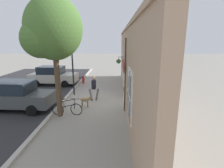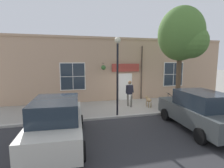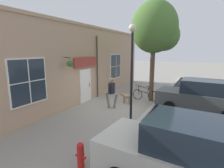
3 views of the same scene
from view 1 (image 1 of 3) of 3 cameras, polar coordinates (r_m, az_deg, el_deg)
name	(u,v)px [view 1 (image 1 of 3)]	position (r m, az deg, el deg)	size (l,w,h in m)	color
ground_plane	(93,101)	(12.17, -6.32, -5.67)	(90.00, 90.00, 0.00)	gray
curb_and_road	(9,101)	(14.17, -30.54, -4.67)	(10.10, 28.00, 0.12)	#B2ADA3
storefront_facade	(127,67)	(11.49, 5.05, 5.69)	(0.95, 18.00, 4.86)	tan
pedestrian_walking	(94,86)	(12.02, -5.97, -0.55)	(0.75, 0.60, 1.77)	#6B665B
dog_on_leash	(86,100)	(11.11, -8.56, -5.05)	(0.99, 0.33, 0.73)	#997A51
street_tree_by_curb	(51,31)	(9.48, -19.36, 15.96)	(2.96, 2.58, 6.25)	brown
leaning_bicycle	(67,109)	(10.19, -14.45, -7.77)	(1.74, 0.18, 1.00)	black
parked_car_nearest_curb	(53,76)	(17.35, -18.66, 2.63)	(4.39, 2.12, 1.75)	beige
parked_car_mid_block	(16,95)	(12.00, -28.83, -3.25)	(4.39, 2.12, 1.75)	#474C4C
street_lamp	(72,57)	(13.36, -12.87, 8.52)	(0.32, 0.32, 4.35)	black
fire_hydrant	(83,79)	(17.24, -9.37, 1.48)	(0.34, 0.20, 0.77)	red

